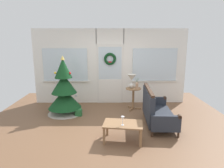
{
  "coord_description": "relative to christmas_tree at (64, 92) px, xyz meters",
  "views": [
    {
      "loc": [
        -0.01,
        -4.75,
        2.16
      ],
      "look_at": [
        0.05,
        0.55,
        1.0
      ],
      "focal_mm": 32.02,
      "sensor_mm": 36.0,
      "label": 1
    }
  ],
  "objects": [
    {
      "name": "ground_plane",
      "position": [
        1.36,
        -0.99,
        -0.68
      ],
      "size": [
        6.76,
        6.76,
        0.0
      ],
      "primitive_type": "plane",
      "color": "brown"
    },
    {
      "name": "back_wall_with_door",
      "position": [
        1.36,
        1.09,
        0.61
      ],
      "size": [
        5.2,
        0.19,
        2.55
      ],
      "color": "white",
      "rests_on": "ground"
    },
    {
      "name": "christmas_tree",
      "position": [
        0.0,
        0.0,
        0.0
      ],
      "size": [
        1.03,
        1.03,
        1.74
      ],
      "color": "#4C331E",
      "rests_on": "ground"
    },
    {
      "name": "settee_sofa",
      "position": [
        2.54,
        -0.82,
        -0.3
      ],
      "size": [
        0.79,
        1.62,
        0.96
      ],
      "color": "#3D281C",
      "rests_on": "ground"
    },
    {
      "name": "side_table",
      "position": [
        2.1,
        0.36,
        -0.19
      ],
      "size": [
        0.5,
        0.48,
        0.69
      ],
      "color": "#8E6642",
      "rests_on": "ground"
    },
    {
      "name": "table_lamp",
      "position": [
        2.04,
        0.4,
        0.3
      ],
      "size": [
        0.28,
        0.28,
        0.44
      ],
      "color": "silver",
      "rests_on": "side_table"
    },
    {
      "name": "flower_vase",
      "position": [
        2.2,
        0.3,
        0.13
      ],
      "size": [
        0.11,
        0.1,
        0.35
      ],
      "color": "tan",
      "rests_on": "side_table"
    },
    {
      "name": "coffee_table",
      "position": [
        1.64,
        -1.72,
        -0.33
      ],
      "size": [
        0.9,
        0.63,
        0.41
      ],
      "color": "#8E6642",
      "rests_on": "ground"
    },
    {
      "name": "wine_glass",
      "position": [
        1.62,
        -1.81,
        -0.13
      ],
      "size": [
        0.08,
        0.08,
        0.2
      ],
      "color": "silver",
      "rests_on": "coffee_table"
    },
    {
      "name": "gift_box",
      "position": [
        0.43,
        -0.2,
        -0.58
      ],
      "size": [
        0.19,
        0.17,
        0.19
      ],
      "primitive_type": "cube",
      "color": "#266633",
      "rests_on": "ground"
    }
  ]
}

